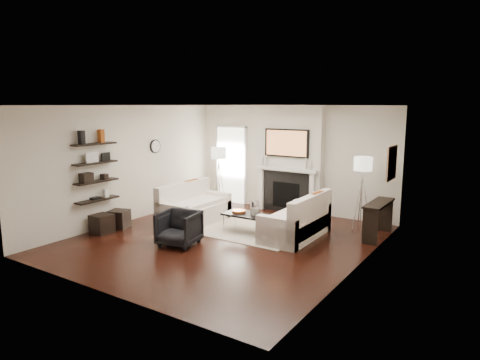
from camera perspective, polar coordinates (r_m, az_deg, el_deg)
The scene contains 71 objects.
room_envelope at distance 8.49m, azimuth -2.23°, elevation 0.75°, with size 6.00×6.00×6.00m.
chimney_breast at distance 10.93m, azimuth 6.57°, elevation 2.74°, with size 1.80×0.25×2.70m, color silver.
fireplace_surround at distance 10.95m, azimuth 6.17°, elevation -1.65°, with size 1.30×0.02×1.04m, color black.
firebox at distance 10.96m, azimuth 6.15°, elevation -2.01°, with size 0.75×0.02×0.65m, color black.
mantel_pilaster_l at distance 11.25m, azimuth 2.84°, elevation -1.13°, with size 0.12×0.08×1.10m, color white.
mantel_pilaster_r at distance 10.61m, azimuth 9.56°, elevation -1.93°, with size 0.12×0.08×1.10m, color white.
mantel_shelf at distance 10.80m, azimuth 6.11°, elevation 1.43°, with size 1.70×0.18×0.07m, color white.
tv_body at distance 10.74m, azimuth 6.23°, elevation 4.93°, with size 1.20×0.06×0.70m, color black.
tv_screen at distance 10.72m, azimuth 6.15°, elevation 4.91°, with size 1.10×0.01×0.62m, color #BF723F.
candlestick_l_tall at distance 11.04m, azimuth 3.61°, elevation 2.62°, with size 0.04×0.04×0.30m, color silver.
candlestick_l_short at distance 11.11m, azimuth 3.02°, elevation 2.51°, with size 0.04×0.04×0.24m, color silver.
candlestick_r_tall at distance 10.54m, azimuth 8.81°, elevation 2.18°, with size 0.04×0.04×0.30m, color silver.
candlestick_r_short at distance 10.50m, azimuth 9.45°, elevation 1.96°, with size 0.04×0.04×0.24m, color silver.
hallway_panel at distance 12.00m, azimuth -1.14°, elevation 1.98°, with size 0.90×0.02×2.10m, color white.
door_trim_l at distance 12.26m, azimuth -3.04°, elevation 2.14°, with size 0.06×0.06×2.16m, color white.
door_trim_r at distance 11.72m, azimuth 0.74°, elevation 1.79°, with size 0.06×0.06×2.16m, color white.
door_trim_top at distance 11.88m, azimuth -1.21°, elevation 7.14°, with size 1.02×0.06×0.06m, color white.
rug at distance 9.58m, azimuth 1.01°, elevation -6.43°, with size 2.60×2.00×0.01m, color beige.
loveseat_left_base at distance 10.04m, azimuth -6.04°, elevation -4.51°, with size 0.85×1.80×0.42m, color white.
loveseat_left_back at distance 10.18m, azimuth -7.53°, elevation -2.52°, with size 0.18×1.80×0.80m, color white.
loveseat_left_arm_n at distance 9.43m, azimuth -9.18°, elevation -4.97°, with size 0.85×0.18×0.60m, color white.
loveseat_left_arm_s at distance 10.64m, azimuth -3.28°, elevation -3.16°, with size 0.85×0.18×0.60m, color white.
loveseat_left_cushion at distance 9.95m, azimuth -5.84°, elevation -3.10°, with size 0.63×1.44×0.10m, color white.
pillow_left_orange at distance 10.36m, azimuth -6.47°, elevation -1.13°, with size 0.10×0.42×0.42m, color #954212.
pillow_left_charcoal at distance 9.92m, azimuth -8.69°, elevation -1.73°, with size 0.10×0.40×0.40m, color black.
loveseat_right_base at distance 8.98m, azimuth 7.39°, elevation -6.28°, with size 0.85×1.80×0.42m, color white.
loveseat_right_back at distance 8.76m, azimuth 9.41°, elevation -4.60°, with size 0.18×1.80×0.80m, color white.
loveseat_right_arm_n at distance 8.26m, azimuth 4.92°, elevation -7.02°, with size 0.85×0.18×0.60m, color white.
loveseat_right_arm_s at distance 9.66m, azimuth 9.52°, elevation -4.62°, with size 0.85×0.18×0.60m, color white.
loveseat_right_cushion at distance 8.93m, azimuth 7.14°, elevation -4.63°, with size 0.63×1.44×0.10m, color white.
pillow_right_orange at distance 8.98m, azimuth 10.23°, elevation -2.92°, with size 0.10×0.42×0.42m, color #954212.
pillow_right_charcoal at distance 8.45m, azimuth 8.62°, elevation -3.76°, with size 0.10×0.40×0.40m, color black.
coffee_table at distance 9.13m, azimuth 1.17°, elevation -4.68°, with size 1.10×0.55×0.04m, color black.
coffee_leg_nw at distance 9.28m, azimuth -2.19°, elevation -5.80°, with size 0.02×0.02×0.38m, color silver.
coffee_leg_ne at distance 8.76m, azimuth 3.18°, elevation -6.76°, with size 0.02×0.02×0.38m, color silver.
coffee_leg_sw at distance 9.63m, azimuth -0.66°, elevation -5.21°, with size 0.02×0.02×0.38m, color silver.
coffee_leg_se at distance 9.12m, azimuth 4.58°, elevation -6.09°, with size 0.02×0.02×0.38m, color silver.
hurricane_glass at distance 9.02m, azimuth 1.98°, elevation -3.83°, with size 0.18×0.18×0.31m, color white.
hurricane_candle at distance 9.03m, azimuth 1.98°, elevation -4.23°, with size 0.11×0.11×0.17m, color white.
copper_bowl at distance 9.25m, azimuth -0.14°, elevation -4.20°, with size 0.30×0.30×0.05m, color #AB4A1C.
armchair at distance 8.46m, azimuth -8.15°, elevation -6.17°, with size 0.72×0.67×0.74m, color black.
lamp_left_post at distance 11.58m, azimuth -2.81°, elevation -0.57°, with size 0.02×0.02×1.20m, color silver.
lamp_left_shade at distance 11.46m, azimuth -2.85°, elevation 3.62°, with size 0.40×0.40×0.30m, color white.
lamp_left_leg_a at distance 11.52m, azimuth -2.37°, elevation -0.62°, with size 0.02×0.02×1.25m, color silver.
lamp_left_leg_b at distance 11.69m, azimuth -2.75°, elevation -0.47°, with size 0.02×0.02×1.25m, color silver.
lamp_left_leg_c at distance 11.54m, azimuth -3.31°, elevation -0.61°, with size 0.02×0.02×1.25m, color silver.
lamp_right_post at distance 9.84m, azimuth 15.87°, elevation -2.81°, with size 0.02×0.02×1.20m, color silver.
lamp_right_shade at distance 9.69m, azimuth 16.10°, elevation 2.10°, with size 0.40×0.40×0.30m, color white.
lamp_right_leg_a at distance 9.81m, azimuth 16.48°, elevation -2.88°, with size 0.02×0.02×1.25m, color silver.
lamp_right_leg_b at distance 9.94m, azimuth 15.73°, elevation -2.67°, with size 0.02×0.02×1.25m, color silver.
lamp_right_leg_c at distance 9.76m, azimuth 15.39°, elevation -2.88°, with size 0.02×0.02×1.25m, color silver.
console_top at distance 9.20m, azimuth 18.05°, elevation -2.95°, with size 0.35×1.20×0.04m, color black.
console_leg_n at distance 8.77m, azimuth 16.95°, elevation -6.03°, with size 0.30×0.04×0.71m, color black.
console_leg_s at distance 9.80m, azimuth 18.79°, elevation -4.47°, with size 0.30×0.04×0.71m, color black.
wall_art at distance 9.19m, azimuth 19.57°, elevation 2.15°, with size 0.03×0.70×0.70m, color #AA7E55.
shelf_bottom at distance 9.69m, azimuth -18.47°, elevation -2.52°, with size 0.25×1.00×0.04m, color black.
shelf_lower at distance 9.62m, azimuth -18.60°, elevation -0.19°, with size 0.25×1.00×0.04m, color black.
shelf_upper at distance 9.56m, azimuth -18.73°, elevation 2.17°, with size 0.25×1.00×0.04m, color black.
shelf_top at distance 9.52m, azimuth -18.86°, elevation 4.56°, with size 0.25×1.00×0.04m, color black.
decor_magfile_a at distance 9.33m, azimuth -20.38°, elevation 5.34°, with size 0.12×0.10×0.28m, color black.
decor_magfile_b at distance 9.62m, azimuth -18.04°, elevation 5.59°, with size 0.12×0.10×0.28m, color #954212.
decor_frame_a at distance 9.50m, azimuth -19.13°, elevation 2.88°, with size 0.04×0.30×0.22m, color white.
decor_frame_b at distance 9.72m, azimuth -17.48°, elevation 2.99°, with size 0.04×0.22×0.18m, color black.
decor_wine_rack at distance 9.45m, azimuth -19.81°, elevation 0.30°, with size 0.18×0.25×0.20m, color black.
decor_box_small at distance 9.74m, azimuth -17.65°, elevation 0.44°, with size 0.15×0.12×0.12m, color black.
decor_books at distance 9.65m, azimuth -18.73°, elevation -2.32°, with size 0.14×0.20×0.05m, color black.
decor_box_tall at distance 9.81m, azimuth -17.47°, elevation -1.68°, with size 0.10×0.10×0.18m, color white.
clock_rim at distance 10.88m, azimuth -11.25°, elevation 4.43°, with size 0.34×0.34×0.04m, color black.
clock_face at distance 10.86m, azimuth -11.16°, elevation 4.43°, with size 0.29×0.29×0.01m, color white.
ottoman_near at distance 9.96m, azimuth -15.84°, elevation -5.02°, with size 0.40×0.40×0.40m, color black.
ottoman_far at distance 9.67m, azimuth -17.94°, elevation -5.57°, with size 0.40×0.40×0.40m, color black.
Camera 1 is at (4.88, -6.82, 2.69)m, focal length 32.00 mm.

